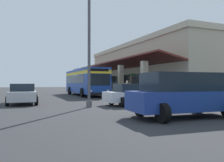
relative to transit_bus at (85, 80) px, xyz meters
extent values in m
plane|color=#2D2D30|center=(-0.10, 7.80, -1.85)|extent=(120.00, 120.00, 0.00)
cube|color=#9E998E|center=(-2.45, 2.85, -1.79)|extent=(32.18, 0.50, 0.12)
cube|color=#B2A88E|center=(-2.45, 12.55, 1.41)|extent=(26.82, 12.32, 6.52)
cube|color=#C0B59A|center=(-2.45, 12.55, 4.97)|extent=(27.12, 12.62, 0.60)
cube|color=#B2A88E|center=(-13.18, 3.47, -0.06)|extent=(0.55, 0.55, 3.59)
cube|color=#B2A88E|center=(-7.82, 3.47, -0.06)|extent=(0.55, 0.55, 3.59)
cube|color=#B2A88E|center=(-2.45, 3.47, -0.06)|extent=(0.55, 0.55, 3.59)
cube|color=#B2A88E|center=(2.91, 3.47, -0.06)|extent=(0.55, 0.55, 3.59)
cube|color=#B2A88E|center=(8.27, 3.47, -0.06)|extent=(0.55, 0.55, 3.59)
cube|color=#5B1E19|center=(-2.45, 4.79, 2.08)|extent=(26.82, 3.16, 0.82)
cube|color=#19232D|center=(-2.45, 6.43, -0.45)|extent=(22.53, 0.08, 2.40)
cube|color=#193D9E|center=(0.05, 0.00, -0.13)|extent=(11.03, 2.67, 2.75)
cube|color=yellow|center=(0.05, 0.00, 0.80)|extent=(11.05, 2.69, 0.36)
cube|color=#19232D|center=(-0.25, 0.00, 0.10)|extent=(9.27, 2.68, 0.90)
cube|color=#19232D|center=(5.52, -0.06, 0.00)|extent=(0.08, 2.24, 1.20)
cube|color=black|center=(5.53, -0.06, 0.97)|extent=(0.08, 1.94, 0.28)
cube|color=black|center=(5.65, -0.06, -1.40)|extent=(0.23, 2.45, 0.24)
cube|color=silver|center=(5.58, 0.83, -1.10)|extent=(0.06, 0.24, 0.16)
cube|color=silver|center=(5.56, -0.95, -1.10)|extent=(0.06, 0.24, 0.16)
cube|color=silver|center=(-1.45, 0.02, 1.37)|extent=(2.42, 1.81, 0.24)
cylinder|color=black|center=(3.70, 1.24, -1.35)|extent=(1.00, 0.30, 1.00)
cylinder|color=black|center=(3.67, -1.31, -1.35)|extent=(1.00, 0.30, 1.00)
cylinder|color=black|center=(-3.01, 1.31, -1.35)|extent=(1.00, 0.30, 1.00)
cylinder|color=black|center=(-3.04, -1.24, -1.35)|extent=(1.00, 0.30, 1.00)
cube|color=navy|center=(18.87, -0.81, -1.10)|extent=(2.24, 4.91, 0.84)
cube|color=#19232D|center=(18.87, -0.91, -0.28)|extent=(1.91, 3.36, 0.80)
cylinder|color=black|center=(18.00, 0.88, -1.47)|extent=(0.76, 0.26, 0.76)
cylinder|color=black|center=(17.80, -2.38, -1.47)|extent=(0.76, 0.26, 0.76)
cylinder|color=black|center=(19.75, -2.50, -1.47)|extent=(0.76, 0.26, 0.76)
cube|color=#B2B5BA|center=(9.15, -7.24, -1.25)|extent=(4.49, 2.03, 0.66)
cube|color=#19232D|center=(8.95, -7.23, -0.65)|extent=(2.55, 1.71, 0.54)
cylinder|color=black|center=(10.69, -6.42, -1.53)|extent=(0.64, 0.22, 0.64)
cylinder|color=black|center=(10.59, -8.22, -1.53)|extent=(0.64, 0.22, 0.64)
cylinder|color=black|center=(7.70, -6.26, -1.53)|extent=(0.64, 0.22, 0.64)
cylinder|color=black|center=(7.61, -8.06, -1.53)|extent=(0.64, 0.22, 0.64)
cube|color=silver|center=(13.15, -0.03, -1.25)|extent=(1.84, 4.42, 0.66)
cube|color=#19232D|center=(13.15, -0.23, -0.65)|extent=(1.60, 2.48, 0.54)
cylinder|color=black|center=(12.27, 1.47, -1.53)|extent=(0.64, 0.22, 0.64)
cylinder|color=black|center=(14.07, 1.46, -1.53)|extent=(0.64, 0.22, 0.64)
cylinder|color=black|center=(12.24, -1.52, -1.53)|extent=(0.64, 0.22, 0.64)
cylinder|color=black|center=(14.04, -1.53, -1.53)|extent=(0.64, 0.22, 0.64)
cylinder|color=#38383D|center=(8.77, 1.21, -1.43)|extent=(0.16, 0.16, 0.85)
cylinder|color=#38383D|center=(8.99, 1.49, -1.43)|extent=(0.16, 0.16, 0.85)
cube|color=silver|center=(8.88, 1.35, -0.68)|extent=(0.39, 0.54, 0.64)
sphere|color=beige|center=(8.88, 1.35, -0.24)|extent=(0.23, 0.23, 0.23)
cylinder|color=silver|center=(8.94, 1.05, -0.65)|extent=(0.09, 0.09, 0.58)
cylinder|color=silver|center=(8.82, 1.65, -0.65)|extent=(0.09, 0.09, 0.58)
cube|color=#4C4742|center=(4.30, 4.08, -1.61)|extent=(0.71, 0.71, 0.48)
cylinder|color=#332319|center=(4.30, 4.08, -1.36)|extent=(0.61, 0.61, 0.02)
cylinder|color=brown|center=(4.30, 4.08, -0.44)|extent=(0.16, 0.16, 1.87)
ellipsoid|color=#195123|center=(4.71, 4.12, 0.67)|extent=(0.84, 0.29, 0.18)
ellipsoid|color=#195123|center=(4.29, 4.61, 0.63)|extent=(0.22, 1.06, 0.17)
ellipsoid|color=#195123|center=(3.76, 4.20, 0.63)|extent=(1.11, 0.44, 0.16)
ellipsoid|color=#195123|center=(4.21, 3.66, 0.55)|extent=(0.38, 0.90, 0.14)
cylinder|color=#59595B|center=(13.23, -3.44, -1.65)|extent=(0.36, 0.36, 0.40)
cylinder|color=#4C4C51|center=(13.23, -3.44, 2.34)|extent=(0.18, 0.18, 8.38)
camera|label=1|loc=(27.00, -7.56, -0.33)|focal=36.58mm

